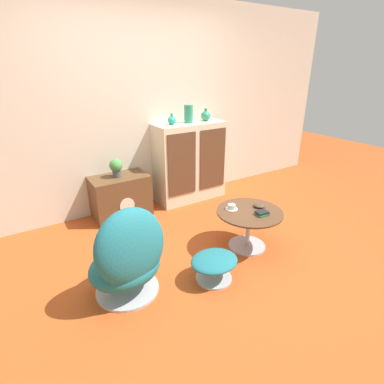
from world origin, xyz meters
TOP-DOWN VIEW (x-y plane):
  - ground_plane at (0.00, 0.00)m, footprint 12.00×12.00m
  - wall_back at (0.00, 1.63)m, footprint 6.40×0.06m
  - sideboard at (0.58, 1.40)m, footprint 0.99×0.42m
  - tv_console at (-0.47, 1.39)m, footprint 0.70×0.43m
  - egg_chair at (-0.92, -0.04)m, footprint 0.74×0.70m
  - ottoman at (-0.21, -0.26)m, footprint 0.44×0.37m
  - coffee_table at (0.41, -0.03)m, footprint 0.68×0.68m
  - vase_leftmost at (0.31, 1.40)m, footprint 0.11×0.11m
  - vase_inner_left at (0.56, 1.40)m, footprint 0.12×0.12m
  - vase_inner_right at (0.84, 1.40)m, footprint 0.13×0.13m
  - potted_plant at (-0.49, 1.40)m, footprint 0.16×0.16m
  - teacup at (0.28, 0.11)m, footprint 0.13×0.13m
  - book_stack at (0.45, -0.15)m, footprint 0.13×0.11m
  - bowl at (0.56, -0.01)m, footprint 0.11×0.11m

SIDE VIEW (x-z plane):
  - ground_plane at x=0.00m, z-range 0.00..0.00m
  - ottoman at x=-0.21m, z-range 0.05..0.29m
  - tv_console at x=-0.47m, z-range 0.00..0.53m
  - coffee_table at x=0.41m, z-range 0.09..0.51m
  - egg_chair at x=-0.92m, z-range -0.05..0.78m
  - book_stack at x=0.45m, z-range 0.42..0.46m
  - bowl at x=0.56m, z-range 0.42..0.46m
  - teacup at x=0.28m, z-range 0.42..0.47m
  - sideboard at x=0.58m, z-range 0.00..1.10m
  - potted_plant at x=-0.49m, z-range 0.55..0.78m
  - vase_leftmost at x=0.31m, z-range 1.08..1.22m
  - vase_inner_right at x=0.84m, z-range 1.08..1.25m
  - vase_inner_left at x=0.56m, z-range 1.09..1.33m
  - wall_back at x=0.00m, z-range 0.00..2.60m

